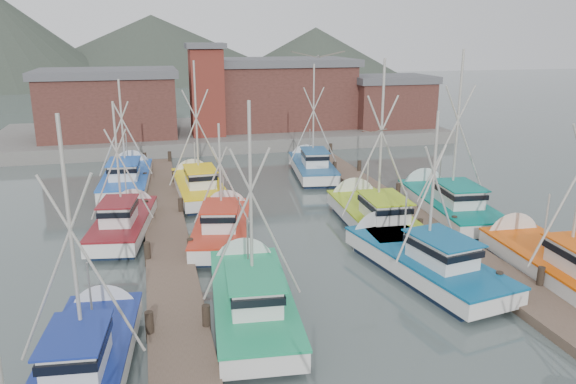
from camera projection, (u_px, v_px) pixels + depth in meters
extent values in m
plane|color=#43514E|center=(344.00, 293.00, 23.73)|extent=(260.00, 260.00, 0.00)
cube|color=#4F3E31|center=(171.00, 268.00, 25.76)|extent=(2.20, 46.00, 0.40)
cylinder|color=black|center=(150.00, 331.00, 19.86)|extent=(0.30, 0.30, 1.50)
cylinder|color=black|center=(148.00, 257.00, 26.39)|extent=(0.30, 0.30, 1.50)
cylinder|color=black|center=(147.00, 213.00, 32.92)|extent=(0.30, 0.30, 1.50)
cylinder|color=black|center=(146.00, 183.00, 39.45)|extent=(0.30, 0.30, 1.50)
cylinder|color=black|center=(145.00, 162.00, 45.98)|extent=(0.30, 0.30, 1.50)
cylinder|color=black|center=(207.00, 324.00, 20.33)|extent=(0.30, 0.30, 1.50)
cylinder|color=black|center=(191.00, 253.00, 26.86)|extent=(0.30, 0.30, 1.50)
cylinder|color=black|center=(181.00, 210.00, 33.39)|extent=(0.30, 0.30, 1.50)
cylinder|color=black|center=(175.00, 181.00, 39.92)|extent=(0.30, 0.30, 1.50)
cylinder|color=black|center=(170.00, 160.00, 46.45)|extent=(0.30, 0.30, 1.50)
cube|color=#4F3E31|center=(446.00, 242.00, 29.05)|extent=(2.20, 46.00, 0.40)
cylinder|color=black|center=(498.00, 289.00, 23.15)|extent=(0.30, 0.30, 1.50)
cylinder|color=black|center=(419.00, 232.00, 29.68)|extent=(0.30, 0.30, 1.50)
cylinder|color=black|center=(369.00, 196.00, 36.21)|extent=(0.30, 0.30, 1.50)
cylinder|color=black|center=(334.00, 171.00, 42.74)|extent=(0.30, 0.30, 1.50)
cylinder|color=black|center=(309.00, 153.00, 49.27)|extent=(0.30, 0.30, 1.50)
cylinder|color=black|center=(540.00, 284.00, 23.62)|extent=(0.30, 0.30, 1.50)
cylinder|color=black|center=(453.00, 229.00, 30.15)|extent=(0.30, 0.30, 1.50)
cylinder|color=black|center=(398.00, 194.00, 36.68)|extent=(0.30, 0.30, 1.50)
cylinder|color=black|center=(359.00, 170.00, 43.21)|extent=(0.30, 0.30, 1.50)
cylinder|color=black|center=(331.00, 152.00, 49.74)|extent=(0.30, 0.30, 1.50)
cube|color=slate|center=(224.00, 133.00, 58.08)|extent=(44.00, 16.00, 1.20)
cube|color=brown|center=(109.00, 107.00, 52.72)|extent=(12.00, 8.00, 5.50)
cube|color=#545458|center=(106.00, 73.00, 51.87)|extent=(12.72, 8.48, 0.70)
cube|color=brown|center=(280.00, 96.00, 58.48)|extent=(14.00, 9.00, 6.20)
cube|color=#545458|center=(280.00, 62.00, 57.54)|extent=(14.84, 9.54, 0.70)
cube|color=brown|center=(389.00, 104.00, 58.50)|extent=(8.00, 6.00, 4.50)
cube|color=#545458|center=(390.00, 79.00, 57.79)|extent=(8.48, 6.36, 0.70)
cube|color=maroon|center=(207.00, 93.00, 52.62)|extent=(3.00, 3.00, 8.00)
cube|color=#545458|center=(205.00, 46.00, 51.46)|extent=(3.60, 3.60, 0.50)
cone|color=#3B4539|center=(155.00, 76.00, 143.82)|extent=(140.00, 140.00, 30.00)
cone|color=#3B4539|center=(315.00, 76.00, 143.89)|extent=(90.00, 90.00, 24.00)
cube|color=#101D36|center=(253.00, 317.00, 21.65)|extent=(3.18, 7.87, 0.70)
cube|color=silver|center=(252.00, 302.00, 21.47)|extent=(3.61, 8.94, 0.80)
cube|color=#1B9D66|center=(252.00, 293.00, 21.37)|extent=(3.70, 9.04, 0.10)
cone|color=silver|center=(243.00, 261.00, 25.66)|extent=(2.81, 1.34, 2.73)
cube|color=silver|center=(255.00, 291.00, 20.22)|extent=(1.99, 2.76, 1.10)
cube|color=black|center=(254.00, 285.00, 20.15)|extent=(2.12, 3.04, 0.28)
cube|color=#1B9D66|center=(254.00, 276.00, 20.06)|extent=(2.25, 3.22, 0.07)
cylinder|color=#B4AFA5|center=(251.00, 202.00, 20.20)|extent=(0.13, 0.13, 7.30)
cylinder|color=#B4AFA5|center=(236.00, 225.00, 20.35)|extent=(2.60, 0.32, 5.70)
cylinder|color=#B4AFA5|center=(266.00, 224.00, 20.52)|extent=(2.60, 0.32, 5.70)
cylinder|color=#B4AFA5|center=(248.00, 248.00, 22.53)|extent=(0.08, 0.08, 2.43)
cube|color=#101D36|center=(424.00, 276.00, 25.37)|extent=(3.95, 8.30, 0.70)
cube|color=silver|center=(425.00, 262.00, 25.19)|extent=(4.49, 9.43, 0.80)
cube|color=#0A5787|center=(425.00, 254.00, 25.09)|extent=(4.60, 9.53, 0.10)
cone|color=silver|center=(370.00, 234.00, 29.20)|extent=(2.98, 1.58, 2.83)
cube|color=silver|center=(442.00, 251.00, 23.98)|extent=(2.28, 2.99, 1.10)
cube|color=black|center=(443.00, 246.00, 23.92)|extent=(2.44, 3.28, 0.28)
cube|color=#0A5787|center=(443.00, 238.00, 23.82)|extent=(2.59, 3.48, 0.07)
cylinder|color=#B4AFA5|center=(433.00, 186.00, 24.05)|extent=(0.15, 0.15, 6.41)
cylinder|color=#B4AFA5|center=(421.00, 204.00, 24.02)|extent=(2.29, 0.50, 5.02)
cylinder|color=#B4AFA5|center=(442.00, 201.00, 24.48)|extent=(2.29, 0.50, 5.02)
cylinder|color=#B4AFA5|center=(405.00, 218.00, 26.18)|extent=(0.09, 0.09, 2.53)
cube|color=#101D36|center=(88.00, 380.00, 17.71)|extent=(2.96, 7.10, 0.70)
cube|color=silver|center=(86.00, 362.00, 17.53)|extent=(3.37, 8.07, 0.80)
cube|color=navy|center=(85.00, 352.00, 17.43)|extent=(3.45, 8.16, 0.10)
cone|color=silver|center=(108.00, 308.00, 21.31)|extent=(2.55, 1.35, 2.45)
cube|color=silver|center=(77.00, 352.00, 16.38)|extent=(1.82, 2.51, 1.10)
cube|color=black|center=(76.00, 345.00, 16.32)|extent=(1.95, 2.75, 0.28)
cube|color=navy|center=(75.00, 334.00, 16.22)|extent=(2.07, 2.92, 0.07)
cylinder|color=#B4AFA5|center=(71.00, 241.00, 16.26)|extent=(0.13, 0.13, 7.41)
cylinder|color=#B4AFA5|center=(55.00, 270.00, 16.43)|extent=(2.64, 0.37, 5.79)
cylinder|color=#B4AFA5|center=(94.00, 268.00, 16.57)|extent=(2.64, 0.37, 5.79)
cylinder|color=#B4AFA5|center=(90.00, 296.00, 18.44)|extent=(0.08, 0.08, 2.35)
cube|color=#101D36|center=(563.00, 283.00, 24.62)|extent=(3.13, 8.23, 0.70)
cube|color=silver|center=(565.00, 269.00, 24.44)|extent=(3.55, 9.35, 0.80)
cube|color=#EA5505|center=(566.00, 261.00, 24.34)|extent=(3.65, 9.45, 0.10)
cone|color=silver|center=(506.00, 236.00, 28.82)|extent=(2.96, 1.27, 2.91)
cylinder|color=#B4AFA5|center=(566.00, 197.00, 23.23)|extent=(2.80, 0.26, 6.11)
cylinder|color=#B4AFA5|center=(546.00, 222.00, 25.57)|extent=(0.08, 0.08, 2.69)
cube|color=#101D36|center=(223.00, 240.00, 29.79)|extent=(3.74, 7.46, 0.70)
cube|color=silver|center=(222.00, 228.00, 29.61)|extent=(4.25, 8.48, 0.80)
cube|color=red|center=(222.00, 221.00, 29.51)|extent=(4.35, 8.57, 0.10)
cone|color=silver|center=(227.00, 208.00, 33.55)|extent=(2.71, 1.60, 2.53)
cube|color=silver|center=(220.00, 217.00, 28.41)|extent=(2.10, 2.72, 1.10)
cube|color=black|center=(220.00, 212.00, 28.35)|extent=(2.26, 2.98, 0.28)
cube|color=red|center=(220.00, 206.00, 28.25)|extent=(2.39, 3.16, 0.07)
cylinder|color=#B4AFA5|center=(220.00, 174.00, 28.64)|extent=(0.13, 0.13, 5.18)
cylinder|color=#B4AFA5|center=(210.00, 185.00, 28.78)|extent=(1.85, 0.47, 4.06)
cylinder|color=#B4AFA5|center=(231.00, 185.00, 28.82)|extent=(1.85, 0.47, 4.06)
cylinder|color=#B4AFA5|center=(223.00, 191.00, 30.57)|extent=(0.08, 0.08, 2.26)
cube|color=#101D36|center=(376.00, 230.00, 31.31)|extent=(3.06, 8.34, 0.70)
cube|color=silver|center=(376.00, 218.00, 31.13)|extent=(3.47, 9.48, 0.80)
cube|color=#9FC516|center=(377.00, 212.00, 31.02)|extent=(3.57, 9.57, 0.10)
cone|color=silver|center=(351.00, 198.00, 35.57)|extent=(2.97, 1.23, 2.92)
cube|color=silver|center=(384.00, 208.00, 29.81)|extent=(2.01, 2.89, 1.10)
cube|color=black|center=(385.00, 204.00, 29.75)|extent=(2.15, 3.17, 0.28)
cube|color=#9FC516|center=(385.00, 197.00, 29.65)|extent=(2.28, 3.37, 0.07)
cylinder|color=#B4AFA5|center=(381.00, 138.00, 29.71)|extent=(0.14, 0.14, 8.29)
cylinder|color=#B4AFA5|center=(370.00, 157.00, 29.86)|extent=(2.96, 0.24, 6.48)
cylinder|color=#B4AFA5|center=(391.00, 156.00, 30.09)|extent=(2.96, 0.24, 6.48)
cylinder|color=#B4AFA5|center=(367.00, 183.00, 32.28)|extent=(0.08, 0.08, 2.61)
cube|color=#101D36|center=(124.00, 235.00, 30.42)|extent=(3.24, 7.05, 0.70)
cube|color=silver|center=(123.00, 224.00, 30.25)|extent=(3.68, 8.01, 0.80)
cube|color=maroon|center=(123.00, 217.00, 30.14)|extent=(3.77, 8.10, 0.10)
cone|color=silver|center=(136.00, 205.00, 33.98)|extent=(2.55, 1.46, 2.41)
cube|color=silver|center=(119.00, 212.00, 29.10)|extent=(1.90, 2.53, 1.10)
cube|color=black|center=(118.00, 208.00, 29.04)|extent=(2.03, 2.77, 0.28)
cube|color=maroon|center=(118.00, 202.00, 28.94)|extent=(2.16, 2.94, 0.07)
cylinder|color=#B4AFA5|center=(118.00, 161.00, 29.14)|extent=(0.13, 0.13, 6.20)
cylinder|color=#B4AFA5|center=(108.00, 175.00, 29.29)|extent=(2.21, 0.43, 4.85)
cylinder|color=#B4AFA5|center=(129.00, 175.00, 29.39)|extent=(2.21, 0.43, 4.85)
cylinder|color=#B4AFA5|center=(126.00, 189.00, 31.14)|extent=(0.08, 0.08, 2.31)
cube|color=#101D36|center=(449.00, 215.00, 33.74)|extent=(3.47, 8.42, 0.70)
cube|color=silver|center=(450.00, 205.00, 33.56)|extent=(3.94, 9.57, 0.80)
cube|color=#017065|center=(450.00, 199.00, 33.46)|extent=(4.04, 9.67, 0.10)
cone|color=silver|center=(420.00, 187.00, 38.03)|extent=(3.04, 1.38, 2.95)
cube|color=silver|center=(459.00, 195.00, 32.24)|extent=(2.16, 2.96, 1.10)
cube|color=black|center=(459.00, 191.00, 32.18)|extent=(2.31, 3.25, 0.28)
cube|color=#017065|center=(460.00, 185.00, 32.08)|extent=(2.45, 3.45, 0.07)
cylinder|color=#B4AFA5|center=(457.00, 127.00, 32.09)|extent=(0.15, 0.15, 8.68)
cylinder|color=#B4AFA5|center=(446.00, 145.00, 32.28)|extent=(3.09, 0.40, 6.78)
cylinder|color=#B4AFA5|center=(466.00, 144.00, 32.46)|extent=(3.09, 0.40, 6.78)
cylinder|color=#B4AFA5|center=(440.00, 172.00, 34.72)|extent=(0.09, 0.09, 2.73)
cube|color=#101D36|center=(199.00, 197.00, 37.54)|extent=(2.70, 7.53, 0.70)
cube|color=silver|center=(199.00, 188.00, 37.36)|extent=(3.06, 8.56, 0.80)
cube|color=yellow|center=(199.00, 182.00, 37.26)|extent=(3.15, 8.65, 0.10)
cone|color=silver|center=(191.00, 175.00, 41.31)|extent=(2.68, 1.20, 2.64)
cube|color=silver|center=(200.00, 177.00, 36.16)|extent=(1.80, 2.60, 1.10)
cube|color=black|center=(200.00, 174.00, 36.10)|extent=(1.92, 2.86, 0.28)
cube|color=yellow|center=(200.00, 168.00, 36.00)|extent=(2.04, 3.03, 0.07)
cylinder|color=#B4AFA5|center=(196.00, 123.00, 36.02)|extent=(0.12, 0.12, 7.88)
cylinder|color=#B4AFA5|center=(189.00, 138.00, 36.13)|extent=(2.81, 0.19, 6.15)
cylinder|color=#B4AFA5|center=(205.00, 137.00, 36.42)|extent=(2.81, 0.19, 6.15)
cylinder|color=#B4AFA5|center=(195.00, 159.00, 38.33)|extent=(0.07, 0.07, 2.36)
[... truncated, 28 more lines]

